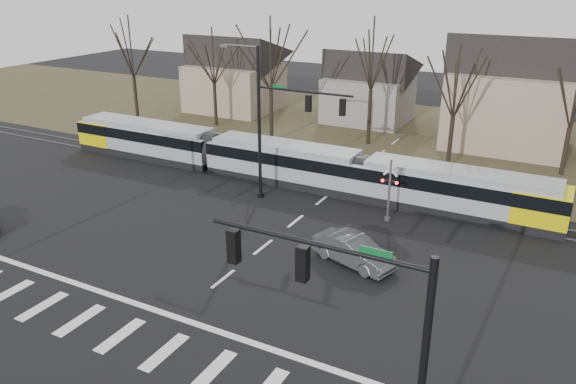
% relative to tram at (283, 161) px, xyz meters
% --- Properties ---
extents(ground, '(140.00, 140.00, 0.00)m').
position_rel_tram_xyz_m(ground, '(4.14, -16.00, -1.59)').
color(ground, black).
extents(grass_verge, '(140.00, 28.00, 0.01)m').
position_rel_tram_xyz_m(grass_verge, '(4.14, 16.00, -1.58)').
color(grass_verge, '#38331E').
rests_on(grass_verge, ground).
extents(crosswalk, '(27.00, 2.60, 0.01)m').
position_rel_tram_xyz_m(crosswalk, '(4.14, -20.00, -1.58)').
color(crosswalk, silver).
rests_on(crosswalk, ground).
extents(stop_line, '(28.00, 0.35, 0.01)m').
position_rel_tram_xyz_m(stop_line, '(4.14, -17.80, -1.58)').
color(stop_line, silver).
rests_on(stop_line, ground).
extents(lane_dashes, '(0.18, 30.00, 0.01)m').
position_rel_tram_xyz_m(lane_dashes, '(4.14, -0.00, -1.58)').
color(lane_dashes, silver).
rests_on(lane_dashes, ground).
extents(rail_pair, '(90.00, 1.52, 0.06)m').
position_rel_tram_xyz_m(rail_pair, '(4.14, -0.20, -1.56)').
color(rail_pair, '#59595E').
rests_on(rail_pair, ground).
extents(tram, '(38.48, 2.86, 2.92)m').
position_rel_tram_xyz_m(tram, '(0.00, 0.00, 0.00)').
color(tram, gray).
rests_on(tram, ground).
extents(sedan, '(4.36, 5.63, 1.54)m').
position_rel_tram_xyz_m(sedan, '(9.32, -9.38, -0.82)').
color(sedan, '#3F4245').
rests_on(sedan, ground).
extents(signal_pole_near_right, '(6.72, 0.44, 8.00)m').
position_rel_tram_xyz_m(signal_pole_near_right, '(14.25, -22.00, 3.58)').
color(signal_pole_near_right, black).
rests_on(signal_pole_near_right, ground).
extents(signal_pole_far, '(9.28, 0.44, 10.20)m').
position_rel_tram_xyz_m(signal_pole_far, '(1.73, -3.50, 4.11)').
color(signal_pole_far, black).
rests_on(signal_pole_far, ground).
extents(rail_crossing_signal, '(1.08, 0.36, 4.00)m').
position_rel_tram_xyz_m(rail_crossing_signal, '(9.14, -3.21, 0.30)').
color(rail_crossing_signal, '#59595B').
rests_on(rail_crossing_signal, ground).
extents(tree_row, '(59.20, 7.20, 10.00)m').
position_rel_tram_xyz_m(tree_row, '(6.14, 10.00, 3.41)').
color(tree_row, black).
rests_on(tree_row, ground).
extents(house_a, '(9.72, 8.64, 8.60)m').
position_rel_tram_xyz_m(house_a, '(-15.86, 18.00, 2.87)').
color(house_a, gray).
rests_on(house_a, ground).
extents(house_b, '(8.64, 7.56, 7.65)m').
position_rel_tram_xyz_m(house_b, '(-0.86, 20.00, 2.38)').
color(house_b, gray).
rests_on(house_b, ground).
extents(house_c, '(10.80, 8.64, 10.10)m').
position_rel_tram_xyz_m(house_c, '(13.14, 17.00, 3.64)').
color(house_c, gray).
rests_on(house_c, ground).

